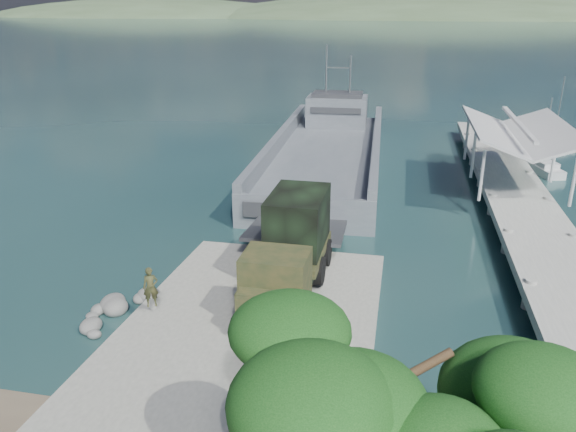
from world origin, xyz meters
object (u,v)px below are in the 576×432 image
at_px(sailboat_far, 555,139).
at_px(soldier, 151,296).
at_px(overhang_tree, 420,428).
at_px(pier, 514,179).
at_px(sailboat_near, 542,168).
at_px(landing_craft, 327,159).
at_px(military_truck, 291,246).

bearing_deg(sailboat_far, soldier, -137.73).
height_order(sailboat_far, overhang_tree, overhang_tree).
distance_m(sailboat_far, overhang_tree, 51.34).
relative_size(soldier, sailboat_far, 0.26).
xyz_separation_m(pier, sailboat_far, (7.05, 19.33, -1.26)).
height_order(sailboat_near, sailboat_far, sailboat_far).
bearing_deg(sailboat_near, landing_craft, 171.20).
xyz_separation_m(pier, overhang_tree, (-6.85, -29.82, 3.90)).
bearing_deg(military_truck, sailboat_near, 57.51).
xyz_separation_m(military_truck, sailboat_far, (19.04, 35.11, -2.13)).
bearing_deg(sailboat_near, overhang_tree, -122.21).
distance_m(pier, landing_craft, 14.52).
height_order(military_truck, sailboat_far, sailboat_far).
bearing_deg(military_truck, landing_craft, 94.22).
height_order(pier, landing_craft, landing_craft).
distance_m(pier, sailboat_far, 20.61).
xyz_separation_m(landing_craft, sailboat_far, (20.39, 13.65, -0.46)).
bearing_deg(military_truck, pier, 53.39).
distance_m(landing_craft, military_truck, 21.57).
relative_size(sailboat_far, overhang_tree, 0.85).
xyz_separation_m(landing_craft, soldier, (-3.78, -24.99, 0.55)).
bearing_deg(overhang_tree, sailboat_far, 74.21).
height_order(pier, soldier, pier).
distance_m(military_truck, overhang_tree, 15.26).
distance_m(military_truck, sailboat_far, 40.00).
relative_size(pier, overhang_tree, 5.83).
bearing_deg(landing_craft, overhang_tree, -81.84).
bearing_deg(soldier, landing_craft, 56.16).
bearing_deg(sailboat_far, landing_craft, -161.91).
height_order(landing_craft, soldier, landing_craft).
height_order(pier, sailboat_far, sailboat_far).
bearing_deg(pier, soldier, -131.56).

